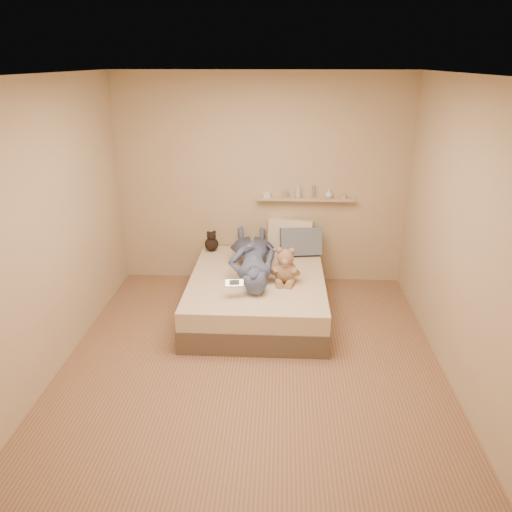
# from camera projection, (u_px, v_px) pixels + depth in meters

# --- Properties ---
(room) EXTENTS (3.80, 3.80, 3.80)m
(room) POSITION_uv_depth(u_px,v_px,m) (252.00, 230.00, 4.40)
(room) COLOR #8F684A
(room) RESTS_ON ground
(bed) EXTENTS (1.50, 1.90, 0.45)m
(bed) POSITION_uv_depth(u_px,v_px,m) (257.00, 294.00, 5.66)
(bed) COLOR brown
(bed) RESTS_ON floor
(game_console) EXTENTS (0.19, 0.09, 0.06)m
(game_console) POSITION_uv_depth(u_px,v_px,m) (234.00, 283.00, 5.01)
(game_console) COLOR #B7B8BE
(game_console) RESTS_ON bed
(teddy_bear) EXTENTS (0.34, 0.32, 0.41)m
(teddy_bear) POSITION_uv_depth(u_px,v_px,m) (285.00, 268.00, 5.35)
(teddy_bear) COLOR #946F51
(teddy_bear) RESTS_ON bed
(dark_plush) EXTENTS (0.17, 0.17, 0.27)m
(dark_plush) POSITION_uv_depth(u_px,v_px,m) (212.00, 242.00, 6.27)
(dark_plush) COLOR black
(dark_plush) RESTS_ON bed
(pillow_cream) EXTENTS (0.58, 0.33, 0.42)m
(pillow_cream) POSITION_uv_depth(u_px,v_px,m) (291.00, 235.00, 6.26)
(pillow_cream) COLOR beige
(pillow_cream) RESTS_ON bed
(pillow_grey) EXTENTS (0.53, 0.30, 0.37)m
(pillow_grey) POSITION_uv_depth(u_px,v_px,m) (301.00, 241.00, 6.13)
(pillow_grey) COLOR slate
(pillow_grey) RESTS_ON bed
(person) EXTENTS (0.67, 1.54, 0.36)m
(person) POSITION_uv_depth(u_px,v_px,m) (252.00, 256.00, 5.67)
(person) COLOR #4D5A79
(person) RESTS_ON bed
(wall_shelf) EXTENTS (1.20, 0.12, 0.03)m
(wall_shelf) POSITION_uv_depth(u_px,v_px,m) (306.00, 199.00, 6.16)
(wall_shelf) COLOR tan
(wall_shelf) RESTS_ON wall_back
(shelf_bottles) EXTENTS (1.03, 0.13, 0.18)m
(shelf_bottles) POSITION_uv_depth(u_px,v_px,m) (303.00, 193.00, 6.13)
(shelf_bottles) COLOR white
(shelf_bottles) RESTS_ON wall_shelf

